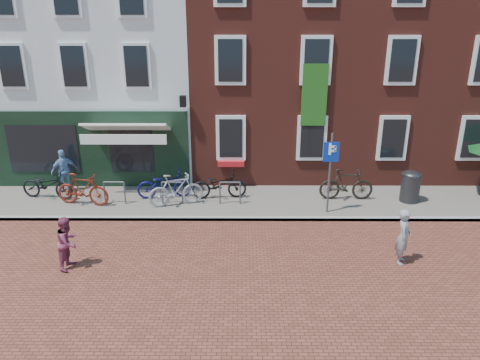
{
  "coord_description": "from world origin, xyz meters",
  "views": [
    {
      "loc": [
        0.91,
        -13.56,
        6.41
      ],
      "look_at": [
        0.85,
        0.78,
        1.14
      ],
      "focal_mm": 34.39,
      "sensor_mm": 36.0,
      "label": 1
    }
  ],
  "objects_px": {
    "boy": "(68,242)",
    "bicycle_4": "(219,185)",
    "litter_bin": "(411,185)",
    "cafe_person": "(64,171)",
    "bicycle_2": "(165,184)",
    "woman": "(403,237)",
    "bicycle_0": "(47,185)",
    "bicycle_5": "(346,184)",
    "parking_sign": "(330,163)",
    "bicycle_3": "(176,190)",
    "bicycle_1": "(83,189)"
  },
  "relations": [
    {
      "from": "cafe_person",
      "to": "bicycle_4",
      "type": "height_order",
      "value": "cafe_person"
    },
    {
      "from": "woman",
      "to": "cafe_person",
      "type": "relative_size",
      "value": 0.96
    },
    {
      "from": "woman",
      "to": "cafe_person",
      "type": "distance_m",
      "value": 11.94
    },
    {
      "from": "woman",
      "to": "bicycle_5",
      "type": "distance_m",
      "value": 4.25
    },
    {
      "from": "bicycle_2",
      "to": "parking_sign",
      "type": "bearing_deg",
      "value": -112.46
    },
    {
      "from": "bicycle_0",
      "to": "bicycle_3",
      "type": "relative_size",
      "value": 1.03
    },
    {
      "from": "woman",
      "to": "bicycle_2",
      "type": "relative_size",
      "value": 0.79
    },
    {
      "from": "cafe_person",
      "to": "bicycle_4",
      "type": "relative_size",
      "value": 0.82
    },
    {
      "from": "parking_sign",
      "to": "bicycle_5",
      "type": "bearing_deg",
      "value": 53.01
    },
    {
      "from": "boy",
      "to": "bicycle_4",
      "type": "height_order",
      "value": "boy"
    },
    {
      "from": "bicycle_3",
      "to": "cafe_person",
      "type": "bearing_deg",
      "value": 55.65
    },
    {
      "from": "bicycle_0",
      "to": "bicycle_2",
      "type": "bearing_deg",
      "value": -78.46
    },
    {
      "from": "litter_bin",
      "to": "bicycle_1",
      "type": "distance_m",
      "value": 11.4
    },
    {
      "from": "litter_bin",
      "to": "woman",
      "type": "xyz_separation_m",
      "value": [
        -1.6,
        -4.05,
        0.05
      ]
    },
    {
      "from": "parking_sign",
      "to": "woman",
      "type": "xyz_separation_m",
      "value": [
        1.46,
        -3.09,
        -1.05
      ]
    },
    {
      "from": "woman",
      "to": "bicycle_4",
      "type": "bearing_deg",
      "value": 71.47
    },
    {
      "from": "woman",
      "to": "bicycle_5",
      "type": "height_order",
      "value": "woman"
    },
    {
      "from": "bicycle_0",
      "to": "bicycle_1",
      "type": "relative_size",
      "value": 1.03
    },
    {
      "from": "cafe_person",
      "to": "bicycle_4",
      "type": "distance_m",
      "value": 5.78
    },
    {
      "from": "litter_bin",
      "to": "boy",
      "type": "height_order",
      "value": "boy"
    },
    {
      "from": "litter_bin",
      "to": "bicycle_4",
      "type": "distance_m",
      "value": 6.73
    },
    {
      "from": "boy",
      "to": "woman",
      "type": "bearing_deg",
      "value": -79.54
    },
    {
      "from": "bicycle_0",
      "to": "bicycle_2",
      "type": "xyz_separation_m",
      "value": [
        4.18,
        0.08,
        0.0
      ]
    },
    {
      "from": "woman",
      "to": "parking_sign",
      "type": "bearing_deg",
      "value": 46.89
    },
    {
      "from": "cafe_person",
      "to": "bicycle_1",
      "type": "xyz_separation_m",
      "value": [
        1.07,
        -1.28,
        -0.23
      ]
    },
    {
      "from": "bicycle_3",
      "to": "bicycle_5",
      "type": "relative_size",
      "value": 1.0
    },
    {
      "from": "boy",
      "to": "bicycle_1",
      "type": "bearing_deg",
      "value": 21.65
    },
    {
      "from": "parking_sign",
      "to": "bicycle_5",
      "type": "xyz_separation_m",
      "value": [
        0.84,
        1.12,
        -1.16
      ]
    },
    {
      "from": "cafe_person",
      "to": "bicycle_2",
      "type": "relative_size",
      "value": 0.82
    },
    {
      "from": "bicycle_3",
      "to": "bicycle_4",
      "type": "xyz_separation_m",
      "value": [
        1.44,
        0.66,
        -0.06
      ]
    },
    {
      "from": "bicycle_1",
      "to": "bicycle_3",
      "type": "relative_size",
      "value": 1.0
    },
    {
      "from": "parking_sign",
      "to": "bicycle_5",
      "type": "distance_m",
      "value": 1.82
    },
    {
      "from": "bicycle_0",
      "to": "bicycle_5",
      "type": "relative_size",
      "value": 1.03
    },
    {
      "from": "litter_bin",
      "to": "cafe_person",
      "type": "height_order",
      "value": "cafe_person"
    },
    {
      "from": "bicycle_4",
      "to": "bicycle_5",
      "type": "distance_m",
      "value": 4.51
    },
    {
      "from": "parking_sign",
      "to": "boy",
      "type": "bearing_deg",
      "value": -155.57
    },
    {
      "from": "bicycle_1",
      "to": "bicycle_4",
      "type": "height_order",
      "value": "bicycle_1"
    },
    {
      "from": "boy",
      "to": "bicycle_0",
      "type": "xyz_separation_m",
      "value": [
        -2.38,
        4.55,
        -0.11
      ]
    },
    {
      "from": "bicycle_0",
      "to": "bicycle_4",
      "type": "relative_size",
      "value": 1.0
    },
    {
      "from": "bicycle_3",
      "to": "bicycle_5",
      "type": "height_order",
      "value": "same"
    },
    {
      "from": "litter_bin",
      "to": "bicycle_4",
      "type": "xyz_separation_m",
      "value": [
        -6.73,
        0.26,
        -0.11
      ]
    },
    {
      "from": "boy",
      "to": "bicycle_4",
      "type": "bearing_deg",
      "value": -30.57
    },
    {
      "from": "boy",
      "to": "bicycle_4",
      "type": "relative_size",
      "value": 0.74
    },
    {
      "from": "woman",
      "to": "bicycle_0",
      "type": "xyz_separation_m",
      "value": [
        -11.25,
        4.27,
        -0.16
      ]
    },
    {
      "from": "boy",
      "to": "bicycle_1",
      "type": "height_order",
      "value": "boy"
    },
    {
      "from": "litter_bin",
      "to": "bicycle_2",
      "type": "xyz_separation_m",
      "value": [
        -8.67,
        0.3,
        -0.11
      ]
    },
    {
      "from": "parking_sign",
      "to": "woman",
      "type": "distance_m",
      "value": 3.57
    },
    {
      "from": "parking_sign",
      "to": "bicycle_4",
      "type": "relative_size",
      "value": 1.39
    },
    {
      "from": "parking_sign",
      "to": "boy",
      "type": "relative_size",
      "value": 1.88
    },
    {
      "from": "cafe_person",
      "to": "bicycle_5",
      "type": "xyz_separation_m",
      "value": [
        10.24,
        -0.76,
        -0.23
      ]
    }
  ]
}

